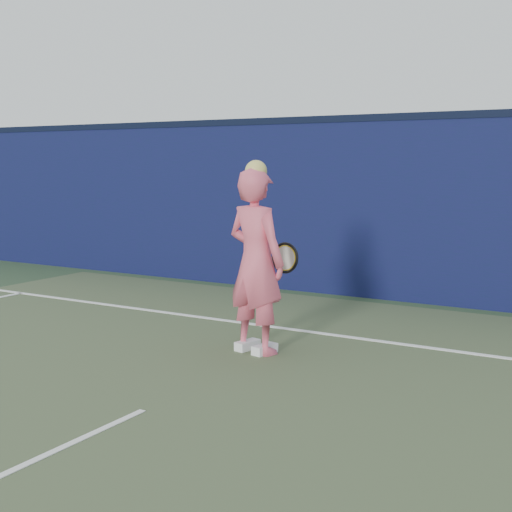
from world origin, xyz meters
The scene contains 6 objects.
ground centered at (0.00, 0.00, 0.00)m, with size 80.00×80.00×0.00m, color #2E4A2D.
backstop_wall centered at (0.00, 6.50, 1.25)m, with size 24.00×0.40×2.50m, color #0C1536.
wall_cap centered at (0.00, 6.50, 2.55)m, with size 24.00×0.42×0.10m, color black.
player centered at (-0.14, 2.96, 0.94)m, with size 0.76×0.58×1.96m.
racket centered at (-0.04, 3.37, 0.93)m, with size 0.59×0.25×0.33m.
court_lines centered at (0.00, -0.33, 0.01)m, with size 11.00×12.04×0.01m.
Camera 1 is at (3.49, -3.15, 1.93)m, focal length 50.00 mm.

